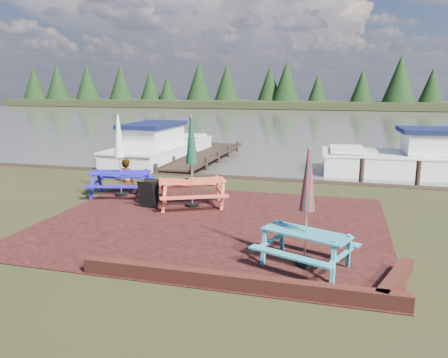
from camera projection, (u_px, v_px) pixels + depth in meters
name	position (u px, v px, depth m)	size (l,w,h in m)	color
ground	(201.00, 236.00, 10.71)	(120.00, 120.00, 0.00)	black
paving	(212.00, 223.00, 11.65)	(9.00, 7.50, 0.02)	black
brick_wall	(271.00, 282.00, 7.85)	(6.21, 1.79, 0.30)	#4C1E16
water	(312.00, 121.00, 45.60)	(120.00, 60.00, 0.02)	#44413A
far_treeline	(326.00, 88.00, 72.26)	(120.00, 10.00, 8.10)	black
picnic_table_teal	(306.00, 227.00, 8.72)	(2.20, 2.09, 2.43)	teal
picnic_table_red	(192.00, 176.00, 13.07)	(2.53, 2.42, 2.74)	#DD5038
picnic_table_blue	(120.00, 168.00, 14.39)	(2.29, 2.13, 2.69)	#1D17B0
chalkboard	(149.00, 194.00, 13.07)	(0.54, 0.54, 0.85)	black
jetty	(205.00, 156.00, 22.23)	(1.76, 9.08, 1.00)	black
boat_jetty	(160.00, 149.00, 21.91)	(2.99, 7.88, 2.26)	silver
boat_near	(426.00, 161.00, 18.70)	(8.42, 3.31, 2.24)	silver
person	(126.00, 159.00, 16.42)	(0.66, 0.43, 1.80)	gray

